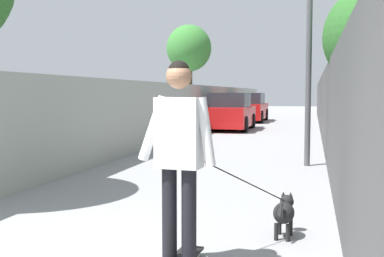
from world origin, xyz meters
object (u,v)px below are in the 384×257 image
car_near (230,113)px  car_far (249,108)px  person_skateboarder (179,144)px  dog (284,212)px  tree_left_near (189,50)px  lamp_post (309,30)px

car_near → car_far: size_ratio=0.91×
person_skateboarder → car_near: person_skateboarder is taller
dog → car_far: car_far is taller
dog → car_near: bearing=11.9°
tree_left_near → person_skateboarder: 18.21m
lamp_post → dog: size_ratio=2.83×
tree_left_near → car_near: 3.98m
car_near → car_far: 6.08m
dog → lamp_post: bearing=-2.0°
tree_left_near → person_skateboarder: size_ratio=2.70×
person_skateboarder → car_near: bearing=8.1°
tree_left_near → person_skateboarder: (-17.49, -4.46, -2.43)m
dog → car_near: car_near is taller
lamp_post → person_skateboarder: size_ratio=2.38×
dog → car_near: (14.57, 3.07, 0.44)m
car_near → tree_left_near: bearing=51.6°
car_near → dog: bearing=-168.1°
car_near → lamp_post: bearing=-160.9°
lamp_post → car_far: bearing=11.9°
tree_left_near → car_near: bearing=-128.4°
lamp_post → person_skateboarder: bearing=171.0°
tree_left_near → dog: bearing=-162.1°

